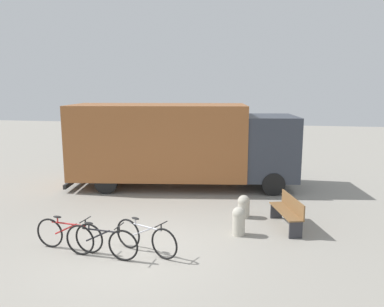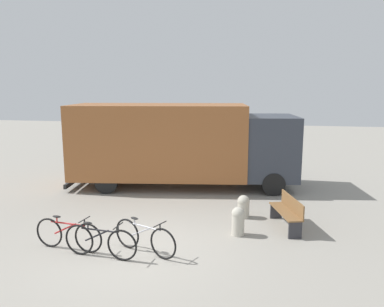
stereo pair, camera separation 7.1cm
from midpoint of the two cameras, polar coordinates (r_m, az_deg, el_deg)
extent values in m
plane|color=gray|center=(9.14, -8.91, -14.26)|extent=(60.00, 60.00, 0.00)
cube|color=#99592D|center=(14.16, -5.20, 1.98)|extent=(6.72, 3.40, 2.71)
cube|color=#333842|center=(14.27, 11.54, 1.05)|extent=(2.17, 2.67, 2.30)
cube|color=black|center=(15.22, -17.41, -3.76)|extent=(0.43, 2.40, 0.16)
cylinder|color=black|center=(15.55, 10.74, -2.49)|extent=(0.84, 0.39, 0.81)
cylinder|color=black|center=(13.43, 12.11, -4.55)|extent=(0.84, 0.39, 0.81)
cylinder|color=black|center=(15.80, -10.98, -2.30)|extent=(0.84, 0.39, 0.81)
cylinder|color=black|center=(13.71, -13.07, -4.29)|extent=(0.84, 0.39, 0.81)
cube|color=brown|center=(10.47, 13.89, -8.54)|extent=(0.83, 1.63, 0.04)
cube|color=brown|center=(10.47, 14.88, -7.49)|extent=(0.48, 1.53, 0.41)
cube|color=#2D2D33|center=(9.90, 15.32, -11.18)|extent=(0.34, 0.14, 0.44)
cube|color=#2D2D33|center=(11.21, 12.54, -8.51)|extent=(0.34, 0.14, 0.44)
torus|color=black|center=(9.64, -21.04, -11.23)|extent=(0.71, 0.13, 0.71)
torus|color=black|center=(9.05, -15.62, -12.34)|extent=(0.71, 0.13, 0.71)
cylinder|color=red|center=(9.23, -18.52, -10.13)|extent=(0.90, 0.15, 0.04)
cylinder|color=red|center=(9.32, -18.88, -10.83)|extent=(0.60, 0.11, 0.33)
cylinder|color=red|center=(9.38, -20.01, -9.52)|extent=(0.03, 0.03, 0.12)
ellipsoid|color=black|center=(9.36, -20.04, -9.06)|extent=(0.23, 0.12, 0.05)
cylinder|color=black|center=(8.96, -16.17, -10.12)|extent=(0.03, 0.03, 0.15)
cylinder|color=black|center=(8.94, -16.19, -9.66)|extent=(0.08, 0.44, 0.02)
torus|color=black|center=(9.01, -16.89, -12.49)|extent=(0.72, 0.12, 0.71)
torus|color=black|center=(8.51, -10.70, -13.60)|extent=(0.72, 0.12, 0.71)
cylinder|color=black|center=(8.64, -13.97, -11.31)|extent=(0.90, 0.13, 0.04)
cylinder|color=black|center=(8.73, -14.40, -12.05)|extent=(0.60, 0.10, 0.33)
cylinder|color=black|center=(8.77, -15.67, -10.67)|extent=(0.03, 0.03, 0.12)
ellipsoid|color=black|center=(8.74, -15.70, -10.19)|extent=(0.23, 0.11, 0.05)
cylinder|color=black|center=(8.41, -11.27, -11.27)|extent=(0.03, 0.03, 0.15)
cylinder|color=black|center=(8.38, -11.29, -10.78)|extent=(0.07, 0.44, 0.02)
torus|color=black|center=(9.12, -9.92, -11.93)|extent=(0.68, 0.32, 0.71)
torus|color=black|center=(8.48, -4.50, -13.55)|extent=(0.68, 0.32, 0.71)
cylinder|color=silver|center=(8.68, -7.36, -10.99)|extent=(0.85, 0.38, 0.04)
cylinder|color=silver|center=(8.78, -7.75, -11.69)|extent=(0.57, 0.27, 0.33)
cylinder|color=silver|center=(8.84, -8.84, -10.22)|extent=(0.03, 0.03, 0.12)
ellipsoid|color=black|center=(8.81, -8.85, -9.74)|extent=(0.24, 0.17, 0.05)
cylinder|color=black|center=(8.38, -4.97, -11.17)|extent=(0.03, 0.03, 0.15)
cylinder|color=black|center=(8.36, -4.98, -10.69)|extent=(0.19, 0.41, 0.02)
cylinder|color=#B2AD9E|center=(9.81, 6.91, -10.65)|extent=(0.32, 0.32, 0.58)
sphere|color=#B2AD9E|center=(9.71, 6.94, -9.05)|extent=(0.34, 0.34, 0.34)
cylinder|color=#B2AD9E|center=(11.10, 7.68, -8.41)|extent=(0.34, 0.34, 0.48)
sphere|color=#B2AD9E|center=(11.03, 7.71, -7.22)|extent=(0.36, 0.36, 0.36)
camera|label=1|loc=(0.04, -90.17, -0.03)|focal=35.00mm
camera|label=2|loc=(0.04, 89.83, 0.03)|focal=35.00mm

